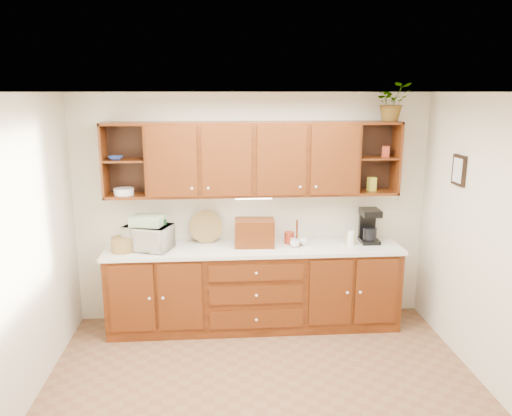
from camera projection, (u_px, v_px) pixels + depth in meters
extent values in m
plane|color=brown|center=(266.00, 401.00, 4.30)|extent=(4.00, 4.00, 0.00)
plane|color=white|center=(268.00, 92.00, 3.70)|extent=(4.00, 4.00, 0.00)
plane|color=beige|center=(252.00, 208.00, 5.70)|extent=(4.00, 0.00, 4.00)
plane|color=beige|center=(10.00, 264.00, 3.86)|extent=(0.00, 3.50, 3.50)
plane|color=beige|center=(506.00, 252.00, 4.15)|extent=(0.00, 3.50, 3.50)
cube|color=#391706|center=(254.00, 288.00, 5.60)|extent=(3.20, 0.60, 0.90)
cube|color=white|center=(254.00, 248.00, 5.49)|extent=(3.24, 0.64, 0.04)
cube|color=#391706|center=(253.00, 159.00, 5.41)|extent=(2.30, 0.33, 0.80)
cube|color=black|center=(127.00, 158.00, 5.45)|extent=(0.45, 0.02, 0.80)
cube|color=black|center=(373.00, 156.00, 5.65)|extent=(0.45, 0.02, 0.80)
cube|color=#391706|center=(125.00, 160.00, 5.31)|extent=(0.43, 0.30, 0.02)
cube|color=#391706|center=(377.00, 158.00, 5.50)|extent=(0.43, 0.30, 0.02)
cube|color=#391706|center=(379.00, 123.00, 5.42)|extent=(0.45, 0.33, 0.03)
cube|color=white|center=(254.00, 198.00, 5.45)|extent=(0.40, 0.05, 0.02)
cube|color=black|center=(459.00, 170.00, 4.89)|extent=(0.03, 0.24, 0.30)
cylinder|color=olive|center=(123.00, 244.00, 5.30)|extent=(0.31, 0.31, 0.16)
imported|color=silver|center=(148.00, 237.00, 5.37)|extent=(0.57, 0.47, 0.27)
cube|color=#D2D966|center=(148.00, 221.00, 5.33)|extent=(0.39, 0.32, 0.10)
cylinder|color=black|center=(164.00, 234.00, 5.40)|extent=(0.08, 0.08, 0.32)
cylinder|color=olive|center=(206.00, 241.00, 5.64)|extent=(0.38, 0.12, 0.37)
cube|color=#391706|center=(255.00, 233.00, 5.48)|extent=(0.44, 0.29, 0.30)
cylinder|color=#391706|center=(297.00, 233.00, 5.50)|extent=(0.02, 0.02, 0.29)
cylinder|color=#391706|center=(297.00, 244.00, 5.53)|extent=(0.12, 0.12, 0.02)
imported|color=white|center=(303.00, 241.00, 5.54)|extent=(0.12, 0.12, 0.08)
imported|color=white|center=(292.00, 240.00, 5.58)|extent=(0.12, 0.12, 0.08)
imported|color=white|center=(295.00, 243.00, 5.45)|extent=(0.12, 0.12, 0.08)
cylinder|color=#9E2C17|center=(289.00, 238.00, 5.59)|extent=(0.12, 0.12, 0.13)
cylinder|color=white|center=(351.00, 238.00, 5.52)|extent=(0.09, 0.09, 0.16)
cylinder|color=gold|center=(351.00, 239.00, 5.57)|extent=(0.11, 0.11, 0.11)
cube|color=black|center=(369.00, 240.00, 5.64)|extent=(0.21, 0.27, 0.04)
cube|color=black|center=(367.00, 224.00, 5.70)|extent=(0.19, 0.07, 0.33)
cube|color=black|center=(370.00, 212.00, 5.57)|extent=(0.21, 0.27, 0.07)
cylinder|color=black|center=(370.00, 234.00, 5.60)|extent=(0.16, 0.16, 0.14)
imported|color=#2A469B|center=(116.00, 158.00, 5.26)|extent=(0.16, 0.16, 0.04)
cylinder|color=white|center=(124.00, 191.00, 5.36)|extent=(0.23, 0.23, 0.07)
cube|color=gold|center=(372.00, 184.00, 5.57)|extent=(0.10, 0.09, 0.15)
cube|color=#9E2C17|center=(386.00, 151.00, 5.49)|extent=(0.10, 0.09, 0.12)
imported|color=#999999|center=(392.00, 102.00, 5.34)|extent=(0.39, 0.34, 0.41)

